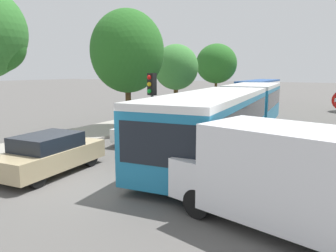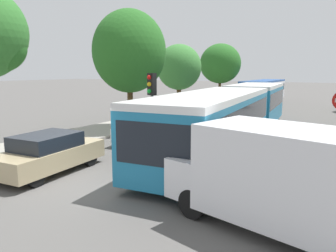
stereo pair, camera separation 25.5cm
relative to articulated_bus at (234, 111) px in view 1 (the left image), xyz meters
name	(u,v)px [view 1 (the left image)]	position (x,y,z in m)	size (l,w,h in m)	color
ground_plane	(93,185)	(-1.83, -8.45, -1.52)	(200.00, 200.00, 0.00)	#565451
kerb_strip_left	(166,115)	(-7.54, 6.62, -1.45)	(3.20, 40.13, 0.14)	#9E998E
articulated_bus	(234,111)	(0.00, 0.00, 0.00)	(4.13, 17.93, 2.64)	teal
city_bus_rear	(259,89)	(-3.80, 21.68, -0.11)	(2.64, 11.40, 2.45)	silver
queued_car_tan	(49,154)	(-3.91, -8.23, -0.83)	(1.90, 4.05, 1.38)	tan
queued_car_white	(146,128)	(-3.73, -2.34, -0.84)	(1.87, 3.98, 1.35)	white
queued_car_blue	(192,113)	(-3.84, 3.45, -0.75)	(2.10, 4.47, 1.52)	#284799
queued_car_graphite	(224,106)	(-3.66, 9.29, -0.82)	(1.90, 4.06, 1.38)	#47474C
white_van	(291,176)	(3.93, -8.63, -0.28)	(5.32, 3.10, 2.31)	silver
traffic_light	(152,95)	(-2.18, -4.32, 0.98)	(0.37, 0.39, 3.40)	#56595E
tree_left_mid	(128,54)	(-6.45, 0.09, 2.95)	(4.26, 4.26, 6.98)	#51381E
tree_left_far	(176,67)	(-7.22, 7.68, 2.24)	(3.54, 3.54, 5.58)	#51381E
tree_left_distant	(216,64)	(-6.99, 16.26, 2.68)	(4.13, 4.13, 6.21)	#51381E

